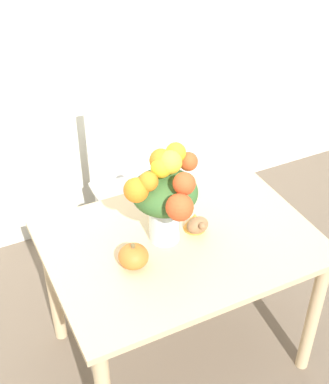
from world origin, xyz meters
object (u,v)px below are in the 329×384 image
turkey_figurine (196,223)px  dining_chair_near_window (131,182)px  flower_vase (165,194)px  pumpkin (133,256)px

turkey_figurine → dining_chair_near_window: (0.02, 0.78, -0.28)m
turkey_figurine → dining_chair_near_window: size_ratio=0.14×
flower_vase → dining_chair_near_window: flower_vase is taller
flower_vase → pumpkin: bearing=-155.0°
flower_vase → turkey_figurine: bearing=-0.9°
flower_vase → turkey_figurine: size_ratio=3.36×
flower_vase → pumpkin: size_ratio=3.61×
pumpkin → dining_chair_near_window: dining_chair_near_window is taller
pumpkin → turkey_figurine: pumpkin is taller
turkey_figurine → flower_vase: bearing=179.1°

